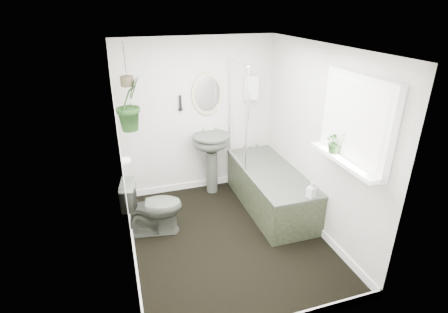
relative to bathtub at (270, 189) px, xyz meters
name	(u,v)px	position (x,y,z in m)	size (l,w,h in m)	color
floor	(228,238)	(-0.80, -0.50, -0.30)	(2.30, 2.80, 0.02)	black
ceiling	(229,46)	(-0.80, -0.50, 2.02)	(2.30, 2.80, 0.02)	white
wall_back	(198,117)	(-0.80, 0.91, 0.86)	(2.30, 0.02, 2.30)	silver
wall_front	(286,223)	(-0.80, -1.91, 0.86)	(2.30, 0.02, 2.30)	silver
wall_left	(121,167)	(-1.96, -0.50, 0.86)	(0.02, 2.80, 2.30)	silver
wall_right	(318,142)	(0.36, -0.50, 0.86)	(0.02, 2.80, 2.30)	silver
skirting	(228,234)	(-0.80, -0.50, -0.24)	(2.30, 2.80, 0.10)	white
bathtub	(270,189)	(0.00, 0.00, 0.00)	(0.72, 1.72, 0.58)	#3E4239
bath_screen	(238,114)	(-0.33, 0.49, 0.99)	(0.04, 0.72, 1.40)	silver
shower_box	(251,88)	(0.00, 0.84, 1.26)	(0.20, 0.10, 0.35)	white
oval_mirror	(207,94)	(-0.66, 0.87, 1.21)	(0.46, 0.03, 0.62)	#CEB08B
wall_sconce	(180,103)	(-1.06, 0.86, 1.11)	(0.04, 0.04, 0.22)	black
toilet_roll_holder	(126,161)	(-1.90, 0.20, 0.61)	(0.11, 0.11, 0.11)	white
window_recess	(356,120)	(0.29, -1.20, 1.36)	(0.08, 1.00, 0.90)	white
window_sill	(344,160)	(0.22, -1.20, 0.94)	(0.18, 1.00, 0.04)	white
window_blinds	(353,121)	(0.24, -1.20, 1.36)	(0.01, 0.86, 0.76)	white
toilet	(153,206)	(-1.65, -0.08, 0.08)	(0.41, 0.72, 0.73)	#3E4239
pedestal_sink	(212,164)	(-0.66, 0.70, 0.18)	(0.55, 0.47, 0.94)	#3E4239
sill_plant	(336,142)	(0.21, -1.03, 1.08)	(0.22, 0.19, 0.24)	black
hanging_plant	(130,104)	(-1.77, 0.45, 1.27)	(0.37, 0.30, 0.68)	black
soap_bottle	(311,190)	(0.14, -0.79, 0.39)	(0.09, 0.09, 0.19)	black
hanging_pot	(127,81)	(-1.77, 0.45, 1.55)	(0.16, 0.16, 0.12)	#362E20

